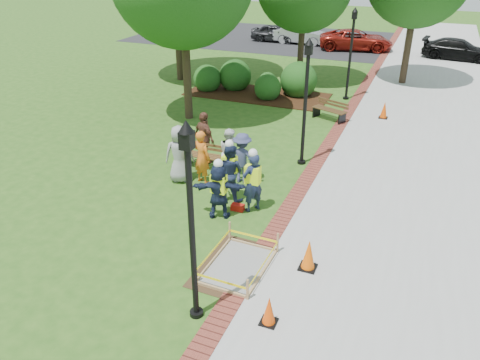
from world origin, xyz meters
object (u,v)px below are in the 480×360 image
at_px(wet_concrete_pad, 238,259).
at_px(lamp_near, 191,212).
at_px(cone_front, 269,311).
at_px(hivis_worker_c, 230,170).
at_px(hivis_worker_a, 219,189).
at_px(hivis_worker_b, 253,181).
at_px(bench_near, 205,161).

relative_size(wet_concrete_pad, lamp_near, 0.55).
bearing_deg(lamp_near, cone_front, 13.07).
xyz_separation_m(wet_concrete_pad, lamp_near, (-0.19, -1.78, 2.25)).
distance_m(lamp_near, hivis_worker_c, 5.16).
relative_size(lamp_near, hivis_worker_a, 2.41).
bearing_deg(lamp_near, hivis_worker_b, 95.88).
xyz_separation_m(bench_near, lamp_near, (2.95, -6.39, 2.22)).
bearing_deg(lamp_near, bench_near, 114.76).
distance_m(bench_near, hivis_worker_c, 2.43).
height_order(lamp_near, hivis_worker_c, lamp_near).
height_order(wet_concrete_pad, hivis_worker_a, hivis_worker_a).
xyz_separation_m(cone_front, hivis_worker_c, (-2.76, 4.41, 0.62)).
xyz_separation_m(hivis_worker_a, hivis_worker_b, (0.72, 0.69, 0.06)).
distance_m(hivis_worker_a, hivis_worker_c, 1.04).
distance_m(wet_concrete_pad, bench_near, 5.57).
bearing_deg(lamp_near, wet_concrete_pad, 84.07).
distance_m(cone_front, hivis_worker_c, 5.24).
height_order(bench_near, lamp_near, lamp_near).
bearing_deg(hivis_worker_c, hivis_worker_a, -83.02).
bearing_deg(cone_front, wet_concrete_pad, 131.43).
distance_m(wet_concrete_pad, lamp_near, 2.87).
bearing_deg(cone_front, bench_near, 126.07).
relative_size(lamp_near, hivis_worker_b, 2.23).
bearing_deg(bench_near, hivis_worker_b, -38.60).
xyz_separation_m(lamp_near, hivis_worker_c, (-1.30, 4.75, -1.54)).
relative_size(hivis_worker_b, hivis_worker_c, 1.00).
relative_size(wet_concrete_pad, hivis_worker_a, 1.33).
bearing_deg(lamp_near, hivis_worker_c, 105.34).
distance_m(wet_concrete_pad, hivis_worker_a, 2.45).
height_order(cone_front, hivis_worker_b, hivis_worker_b).
bearing_deg(hivis_worker_b, wet_concrete_pad, -76.29).
xyz_separation_m(wet_concrete_pad, hivis_worker_a, (-1.36, 1.93, 0.65)).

